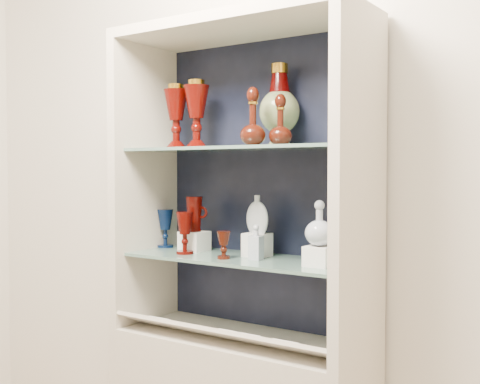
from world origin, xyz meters
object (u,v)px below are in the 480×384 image
Objects in this scene: ruby_decanter_b at (280,118)px; ruby_goblet_small at (224,245)px; pedestal_lamp_right at (197,114)px; ruby_pitcher at (194,214)px; lidded_bowl at (346,130)px; enamel_urn at (279,106)px; clear_square_bottle at (256,242)px; ruby_decanter_a at (253,113)px; flat_flask at (257,214)px; pedestal_lamp_left at (176,117)px; cobalt_goblet at (165,228)px; clear_round_decanter at (319,224)px; cameo_medallion at (351,220)px; ruby_goblet_tall at (185,233)px.

ruby_goblet_small is at bearing -162.73° from ruby_decanter_b.
pedestal_lamp_right is 0.41m from ruby_pitcher.
enamel_urn is at bearing 158.34° from lidded_bowl.
clear_square_bottle is (-0.10, -0.01, -0.45)m from ruby_decanter_b.
ruby_decanter_b is at bearing 29.86° from ruby_decanter_a.
ruby_pitcher is 0.30m from flat_flask.
pedestal_lamp_left is 1.33× the size of ruby_decanter_b.
enamel_urn is 2.43× the size of clear_square_bottle.
cobalt_goblet is (-0.21, 0.05, -0.48)m from pedestal_lamp_right.
enamel_urn is 0.38m from lidded_bowl.
clear_round_decanter reaches higher than clear_square_bottle.
ruby_decanter_b is 0.28m from lidded_bowl.
lidded_bowl is 0.51m from flat_flask.
ruby_decanter_a reaches higher than lidded_bowl.
flat_flask is at bearing -1.25° from cobalt_goblet.
lidded_bowl is 0.71× the size of clear_square_bottle.
ruby_goblet_small is at bearing -109.89° from flat_flask.
clear_round_decanter is (0.26, 0.03, -0.39)m from ruby_decanter_a.
ruby_decanter_b is 2.15× the size of lidded_bowl.
ruby_pitcher reaches higher than clear_round_decanter.
ruby_goblet_small is at bearing -155.58° from clear_square_bottle.
lidded_bowl reaches higher than cameo_medallion.
ruby_goblet_small is 0.18m from flat_flask.
flat_flask is 0.41m from cameo_medallion.
ruby_decanter_b reaches higher than lidded_bowl.
pedestal_lamp_left is 0.79m from clear_round_decanter.
clear_square_bottle is 0.13m from flat_flask.
cameo_medallion is (0.40, -0.04, -0.00)m from flat_flask.
ruby_goblet_small is 0.50m from cameo_medallion.
enamel_urn is (0.44, 0.08, 0.03)m from pedestal_lamp_left.
ruby_goblet_tall is at bearing -178.78° from lidded_bowl.
ruby_pitcher reaches higher than ruby_goblet_tall.
enamel_urn is at bearing -2.74° from ruby_pitcher.
enamel_urn is 3.42× the size of lidded_bowl.
ruby_decanter_b is 1.53× the size of clear_square_bottle.
ruby_goblet_tall is 1.10× the size of flat_flask.
cobalt_goblet is (-0.61, 0.07, -0.44)m from ruby_decanter_b.
flat_flask is at bearing 5.17° from pedestal_lamp_left.
ruby_pitcher is at bearing -167.35° from cameo_medallion.
ruby_decanter_a is 0.39m from flat_flask.
ruby_goblet_small is (-0.14, -0.17, -0.53)m from enamel_urn.
ruby_decanter_a is 2.32× the size of ruby_goblet_small.
pedestal_lamp_left is at bearing 176.27° from clear_round_decanter.
pedestal_lamp_left reaches higher than cobalt_goblet.
ruby_goblet_tall is 1.16× the size of ruby_pitcher.
clear_round_decanter is at bearing -1.48° from clear_square_bottle.
clear_round_decanter is (0.26, -0.01, 0.08)m from clear_square_bottle.
ruby_decanter_a reaches higher than ruby_pitcher.
cobalt_goblet is at bearing 167.53° from pedestal_lamp_right.
clear_round_decanter is at bearing -4.03° from flat_flask.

